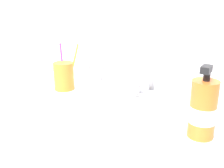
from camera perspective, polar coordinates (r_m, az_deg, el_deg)
The scene contains 6 objects.
sink_basin at distance 0.79m, azimuth -1.17°, elevation -9.82°, with size 0.41×0.41×0.12m.
faucet at distance 0.90m, azimuth 5.30°, elevation 0.03°, with size 0.02×0.17×0.10m.
toothbrush_cup at distance 0.99m, azimuth -10.06°, elevation 1.64°, with size 0.07×0.07×0.10m, color orange.
toothbrush_purple at distance 1.00m, azimuth -10.52°, elevation 5.33°, with size 0.03×0.02×0.18m.
toothbrush_yellow at distance 0.97m, azimuth -7.87°, elevation 5.11°, with size 0.05×0.04×0.18m.
soap_dispenser at distance 0.68m, azimuth 18.51°, elevation -5.11°, with size 0.06×0.06×0.18m.
Camera 1 is at (0.38, -0.58, 1.20)m, focal length 43.62 mm.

